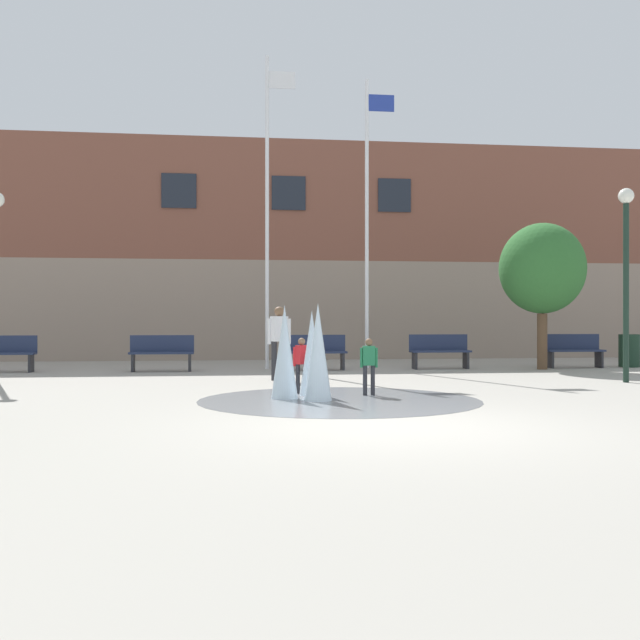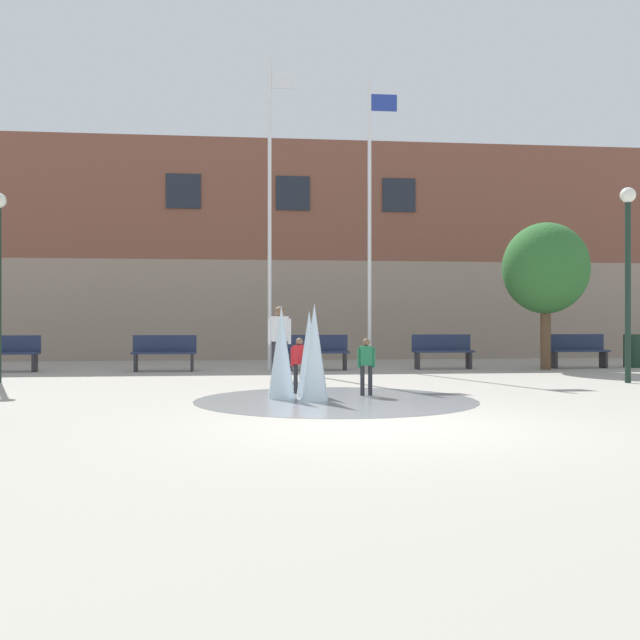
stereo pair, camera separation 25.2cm
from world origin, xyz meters
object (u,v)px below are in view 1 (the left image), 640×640
Objects in this scene: park_bench_under_right_flagpole at (440,351)px; lamp_post_right_lane at (626,256)px; child_running at (369,362)px; park_bench_center at (315,352)px; adult_watching at (279,337)px; park_bench_left_of_flagpoles at (162,352)px; child_in_fountain at (302,361)px; park_bench_far_left at (2,353)px; flagpole_right at (368,215)px; flagpole_left at (268,203)px; street_tree_near_building at (542,269)px; trash_can at (629,351)px; park_bench_near_trashcan at (573,350)px.

lamp_post_right_lane is at bearing -60.58° from park_bench_under_right_flagpole.
park_bench_center is at bearing 97.39° from child_running.
adult_watching is at bearing 117.27° from child_running.
child_in_fountain is at bearing -64.04° from park_bench_left_of_flagpoles.
park_bench_far_left is at bearing -83.28° from child_in_fountain.
park_bench_under_right_flagpole is at bearing -166.29° from child_in_fountain.
park_bench_center is at bearing -138.52° from adult_watching.
park_bench_far_left is 1.00× the size of park_bench_center.
child_in_fountain is at bearing 65.77° from adult_watching.
park_bench_under_right_flagpole is 7.35m from child_running.
park_bench_far_left is 1.01× the size of adult_watching.
park_bench_center is at bearing -156.94° from flagpole_right.
flagpole_left is 2.16× the size of street_tree_near_building.
lamp_post_right_lane is at bearing -35.79° from flagpole_left.
child_running is at bearing -40.09° from park_bench_far_left.
park_bench_center is at bearing -178.84° from trash_can.
park_bench_far_left and park_bench_center have the same top height.
flagpole_right reaches higher than adult_watching.
park_bench_under_right_flagpole is at bearing -15.15° from flagpole_right.
child_running is 0.13× the size of flagpole_right.
park_bench_center is (7.79, -0.21, 0.00)m from park_bench_far_left.
flagpole_left is (-1.33, 7.12, 3.82)m from child_running.
flagpole_right is at bearing 85.29° from child_running.
flagpole_left is 2.70m from flagpole_right.
street_tree_near_building is at bearing -14.01° from flagpole_right.
park_bench_center reaches higher than trash_can.
park_bench_far_left is at bearing -177.35° from flagpole_right.
park_bench_left_of_flagpoles is at bearing -179.32° from park_bench_under_right_flagpole.
adult_watching is at bearing -127.25° from child_in_fountain.
child_in_fountain is at bearing -141.39° from street_tree_near_building.
child_in_fountain is 1.00× the size of child_running.
adult_watching is at bearing -89.64° from flagpole_left.
park_bench_center is at bearing 175.52° from street_tree_near_building.
child_in_fountain is at bearing -42.17° from park_bench_far_left.
adult_watching is 1.77× the size of trash_can.
street_tree_near_building reaches higher than park_bench_center.
child_in_fountain reaches higher than park_bench_near_trashcan.
park_bench_center is 1.78× the size of trash_can.
park_bench_under_right_flagpole is 1.01× the size of adult_watching.
street_tree_near_building is (-1.14, -0.56, 2.15)m from park_bench_near_trashcan.
park_bench_under_right_flagpole and park_bench_near_trashcan have the same top height.
park_bench_center is 3.35m from park_bench_under_right_flagpole.
street_tree_near_building is at bearing 52.17° from child_running.
park_bench_center is 1.62× the size of child_running.
flagpole_left reaches higher than street_tree_near_building.
flagpole_right is at bearing 130.91° from lamp_post_right_lane.
child_in_fountain is at bearing -142.93° from park_bench_near_trashcan.
lamp_post_right_lane is 5.86m from trash_can.
flagpole_right reaches higher than trash_can.
park_bench_far_left is at bearing -176.28° from flagpole_left.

